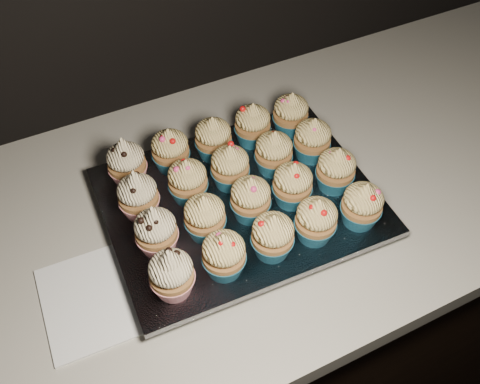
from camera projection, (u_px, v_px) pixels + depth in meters
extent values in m
cube|color=black|center=(186.00, 348.00, 1.22)|extent=(2.40, 0.60, 0.86)
cube|color=beige|center=(165.00, 230.00, 0.88)|extent=(2.44, 0.64, 0.04)
cube|color=white|center=(101.00, 296.00, 0.78)|extent=(0.17, 0.17, 0.00)
cube|color=black|center=(240.00, 208.00, 0.87)|extent=(0.40, 0.31, 0.02)
cube|color=silver|center=(240.00, 201.00, 0.86)|extent=(0.43, 0.35, 0.01)
cone|color=red|center=(173.00, 283.00, 0.74)|extent=(0.06, 0.06, 0.03)
ellipsoid|color=#FFE7B3|center=(170.00, 268.00, 0.71)|extent=(0.06, 0.06, 0.04)
cone|color=#FFE7B3|center=(168.00, 256.00, 0.69)|extent=(0.03, 0.03, 0.03)
cone|color=#1C6485|center=(224.00, 263.00, 0.76)|extent=(0.06, 0.06, 0.03)
ellipsoid|color=#FFDA80|center=(224.00, 248.00, 0.73)|extent=(0.06, 0.06, 0.04)
cone|color=#FFDA80|center=(223.00, 238.00, 0.71)|extent=(0.03, 0.03, 0.02)
cone|color=#1C6485|center=(272.00, 245.00, 0.78)|extent=(0.06, 0.06, 0.03)
ellipsoid|color=#FFDA80|center=(273.00, 229.00, 0.75)|extent=(0.06, 0.06, 0.04)
cone|color=#FFDA80|center=(274.00, 219.00, 0.73)|extent=(0.03, 0.03, 0.02)
cone|color=#1C6485|center=(314.00, 229.00, 0.80)|extent=(0.06, 0.06, 0.03)
ellipsoid|color=#FFDA80|center=(317.00, 214.00, 0.77)|extent=(0.06, 0.06, 0.04)
cone|color=#FFDA80|center=(319.00, 203.00, 0.75)|extent=(0.03, 0.03, 0.02)
cone|color=#1C6485|center=(359.00, 214.00, 0.82)|extent=(0.06, 0.06, 0.03)
ellipsoid|color=#FFDA80|center=(364.00, 198.00, 0.79)|extent=(0.06, 0.06, 0.04)
cone|color=#FFDA80|center=(367.00, 188.00, 0.77)|extent=(0.03, 0.03, 0.02)
cone|color=red|center=(158.00, 241.00, 0.78)|extent=(0.06, 0.06, 0.03)
ellipsoid|color=#FFE7B3|center=(155.00, 225.00, 0.76)|extent=(0.06, 0.06, 0.04)
cone|color=#FFE7B3|center=(152.00, 213.00, 0.73)|extent=(0.03, 0.03, 0.03)
cone|color=#1C6485|center=(206.00, 226.00, 0.80)|extent=(0.06, 0.06, 0.03)
ellipsoid|color=#FFDA80|center=(204.00, 210.00, 0.77)|extent=(0.06, 0.06, 0.04)
cone|color=#FFDA80|center=(203.00, 200.00, 0.76)|extent=(0.03, 0.03, 0.02)
cone|color=#1C6485|center=(250.00, 208.00, 0.82)|extent=(0.06, 0.06, 0.03)
ellipsoid|color=#FFDA80|center=(251.00, 192.00, 0.80)|extent=(0.06, 0.06, 0.04)
cone|color=#FFDA80|center=(251.00, 182.00, 0.78)|extent=(0.03, 0.03, 0.02)
cone|color=#1C6485|center=(291.00, 194.00, 0.84)|extent=(0.06, 0.06, 0.03)
ellipsoid|color=#FFDA80|center=(293.00, 178.00, 0.81)|extent=(0.06, 0.06, 0.04)
cone|color=#FFDA80|center=(294.00, 167.00, 0.80)|extent=(0.03, 0.03, 0.02)
cone|color=#1C6485|center=(334.00, 179.00, 0.86)|extent=(0.06, 0.06, 0.03)
ellipsoid|color=#FFDA80|center=(337.00, 163.00, 0.83)|extent=(0.06, 0.06, 0.04)
cone|color=#FFDA80|center=(339.00, 152.00, 0.82)|extent=(0.03, 0.03, 0.02)
cone|color=red|center=(140.00, 206.00, 0.83)|extent=(0.06, 0.06, 0.03)
ellipsoid|color=#FFE7B3|center=(137.00, 189.00, 0.80)|extent=(0.06, 0.06, 0.04)
cone|color=#FFE7B3|center=(134.00, 177.00, 0.78)|extent=(0.03, 0.03, 0.03)
cone|color=#1C6485|center=(189.00, 190.00, 0.85)|extent=(0.06, 0.06, 0.03)
ellipsoid|color=#FFDA80|center=(187.00, 174.00, 0.82)|extent=(0.06, 0.06, 0.04)
cone|color=#FFDA80|center=(186.00, 164.00, 0.80)|extent=(0.03, 0.03, 0.02)
cone|color=#1C6485|center=(230.00, 176.00, 0.87)|extent=(0.06, 0.06, 0.03)
ellipsoid|color=#FFDA80|center=(230.00, 160.00, 0.84)|extent=(0.06, 0.06, 0.04)
cone|color=#FFDA80|center=(230.00, 150.00, 0.82)|extent=(0.03, 0.03, 0.02)
cone|color=#1C6485|center=(273.00, 162.00, 0.89)|extent=(0.06, 0.06, 0.03)
ellipsoid|color=#FFDA80|center=(274.00, 146.00, 0.86)|extent=(0.06, 0.06, 0.04)
cone|color=#FFDA80|center=(275.00, 135.00, 0.84)|extent=(0.03, 0.03, 0.02)
cone|color=#1C6485|center=(311.00, 149.00, 0.91)|extent=(0.06, 0.06, 0.03)
ellipsoid|color=#FFDA80|center=(313.00, 133.00, 0.88)|extent=(0.06, 0.06, 0.04)
cone|color=#FFDA80|center=(315.00, 122.00, 0.86)|extent=(0.03, 0.03, 0.02)
cone|color=red|center=(129.00, 173.00, 0.87)|extent=(0.06, 0.06, 0.03)
ellipsoid|color=#FFE7B3|center=(125.00, 157.00, 0.84)|extent=(0.06, 0.06, 0.04)
cone|color=#FFE7B3|center=(122.00, 144.00, 0.82)|extent=(0.03, 0.03, 0.03)
cone|color=#1C6485|center=(172.00, 160.00, 0.89)|extent=(0.06, 0.06, 0.03)
ellipsoid|color=#FFDA80|center=(170.00, 143.00, 0.86)|extent=(0.06, 0.06, 0.04)
cone|color=#FFDA80|center=(168.00, 133.00, 0.85)|extent=(0.03, 0.03, 0.02)
cone|color=#1C6485|center=(214.00, 148.00, 0.91)|extent=(0.06, 0.06, 0.03)
ellipsoid|color=#FFDA80|center=(213.00, 131.00, 0.88)|extent=(0.06, 0.06, 0.04)
cone|color=#FFDA80|center=(212.00, 121.00, 0.86)|extent=(0.03, 0.03, 0.02)
cone|color=#1C6485|center=(252.00, 134.00, 0.93)|extent=(0.06, 0.06, 0.03)
ellipsoid|color=#FFDA80|center=(253.00, 118.00, 0.90)|extent=(0.06, 0.06, 0.04)
cone|color=#FFDA80|center=(253.00, 107.00, 0.89)|extent=(0.03, 0.03, 0.02)
cone|color=#1C6485|center=(290.00, 124.00, 0.95)|extent=(0.06, 0.06, 0.03)
ellipsoid|color=#FFDA80|center=(291.00, 107.00, 0.92)|extent=(0.06, 0.06, 0.04)
cone|color=#FFDA80|center=(292.00, 97.00, 0.90)|extent=(0.03, 0.03, 0.02)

